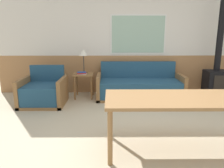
% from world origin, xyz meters
% --- Properties ---
extents(ground_plane, '(16.00, 16.00, 0.00)m').
position_xyz_m(ground_plane, '(0.00, 0.00, 0.00)').
color(ground_plane, beige).
extents(wall_back, '(7.20, 0.09, 2.70)m').
position_xyz_m(wall_back, '(0.00, 2.63, 1.36)').
color(wall_back, '#AD7A4C').
rests_on(wall_back, ground_plane).
extents(couch, '(2.05, 0.85, 0.84)m').
position_xyz_m(couch, '(0.03, 2.08, 0.26)').
color(couch, olive).
rests_on(couch, ground_plane).
extents(armchair, '(0.94, 0.87, 0.82)m').
position_xyz_m(armchair, '(-2.15, 1.60, 0.26)').
color(armchair, olive).
rests_on(armchair, ground_plane).
extents(side_table, '(0.46, 0.46, 0.59)m').
position_xyz_m(side_table, '(-1.32, 2.12, 0.47)').
color(side_table, olive).
rests_on(side_table, ground_plane).
extents(table_lamp, '(0.22, 0.22, 0.58)m').
position_xyz_m(table_lamp, '(-1.32, 2.20, 1.06)').
color(table_lamp, '#262628').
rests_on(table_lamp, side_table).
extents(book_stack, '(0.22, 0.14, 0.06)m').
position_xyz_m(book_stack, '(-1.36, 2.04, 0.62)').
color(book_stack, white).
rests_on(book_stack, side_table).
extents(dining_table, '(1.90, 0.84, 0.73)m').
position_xyz_m(dining_table, '(0.20, -0.37, 0.66)').
color(dining_table, '#9E7042').
rests_on(dining_table, ground_plane).
extents(wood_stove, '(0.54, 0.44, 2.58)m').
position_xyz_m(wood_stove, '(1.91, 2.12, 0.67)').
color(wood_stove, black).
rests_on(wood_stove, ground_plane).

